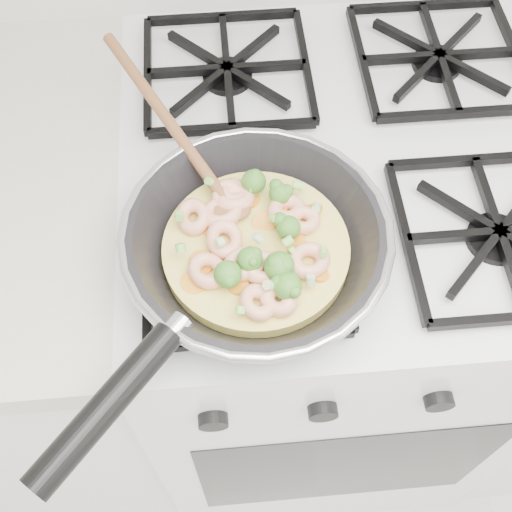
{
  "coord_description": "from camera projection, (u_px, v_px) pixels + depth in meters",
  "views": [
    {
      "loc": [
        -0.17,
        1.16,
        1.55
      ],
      "look_at": [
        -0.14,
        1.54,
        0.93
      ],
      "focal_mm": 45.16,
      "sensor_mm": 36.0,
      "label": 1
    }
  ],
  "objects": [
    {
      "name": "stove",
      "position": [
        321.0,
        306.0,
        1.21
      ],
      "size": [
        0.6,
        0.6,
        0.92
      ],
      "color": "white",
      "rests_on": "ground"
    },
    {
      "name": "skillet",
      "position": [
        252.0,
        246.0,
        0.7
      ],
      "size": [
        0.37,
        0.54,
        0.09
      ],
      "rotation": [
        0.0,
        0.0,
        -0.22
      ],
      "color": "black",
      "rests_on": "stove"
    }
  ]
}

